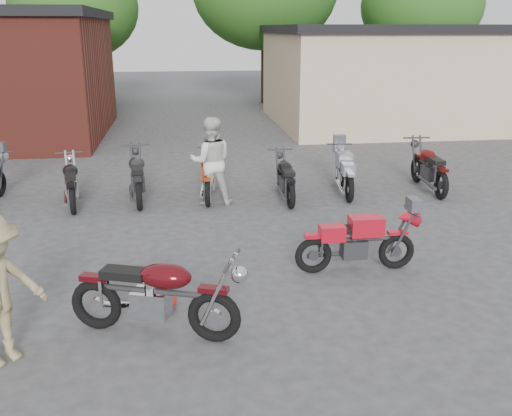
{
  "coord_description": "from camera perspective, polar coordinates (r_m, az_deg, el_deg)",
  "views": [
    {
      "loc": [
        -0.36,
        -7.07,
        3.67
      ],
      "look_at": [
        0.81,
        1.59,
        0.9
      ],
      "focal_mm": 40.0,
      "sensor_mm": 36.0,
      "label": 1
    }
  ],
  "objects": [
    {
      "name": "tree_1",
      "position": [
        29.44,
        -17.55,
        16.88
      ],
      "size": [
        5.92,
        5.92,
        7.4
      ],
      "primitive_type": null,
      "color": "#275316",
      "rests_on": "ground"
    },
    {
      "name": "tree_3",
      "position": [
        31.59,
        16.07,
        17.18
      ],
      "size": [
        6.08,
        6.08,
        7.6
      ],
      "primitive_type": null,
      "color": "#275316",
      "rests_on": "ground"
    },
    {
      "name": "row_bike_5",
      "position": [
        12.65,
        2.98,
        3.25
      ],
      "size": [
        0.66,
        1.88,
        1.09
      ],
      "primitive_type": null,
      "rotation": [
        0.0,
        0.0,
        1.55
      ],
      "color": "black",
      "rests_on": "ground"
    },
    {
      "name": "row_bike_7",
      "position": [
        13.97,
        16.9,
        4.15
      ],
      "size": [
        0.79,
        2.12,
        1.21
      ],
      "primitive_type": null,
      "rotation": [
        0.0,
        0.0,
        1.52
      ],
      "color": "#4E0A09",
      "rests_on": "ground"
    },
    {
      "name": "ground",
      "position": [
        7.97,
        -4.3,
        -9.88
      ],
      "size": [
        90.0,
        90.0,
        0.0
      ],
      "primitive_type": "plane",
      "color": "#38383B"
    },
    {
      "name": "stucco_building",
      "position": [
        23.86,
        14.48,
        12.44
      ],
      "size": [
        10.0,
        8.0,
        3.5
      ],
      "primitive_type": "cube",
      "color": "tan",
      "rests_on": "ground"
    },
    {
      "name": "row_bike_2",
      "position": [
        12.87,
        -18.0,
        2.68
      ],
      "size": [
        0.94,
        1.97,
        1.1
      ],
      "primitive_type": null,
      "rotation": [
        0.0,
        0.0,
        1.74
      ],
      "color": "black",
      "rests_on": "ground"
    },
    {
      "name": "row_bike_6",
      "position": [
        13.26,
        8.85,
        3.8
      ],
      "size": [
        0.85,
        1.98,
        1.11
      ],
      "primitive_type": null,
      "rotation": [
        0.0,
        0.0,
        1.45
      ],
      "color": "gray",
      "rests_on": "ground"
    },
    {
      "name": "sportbike",
      "position": [
        9.01,
        10.2,
        -3.04
      ],
      "size": [
        1.85,
        0.62,
        1.07
      ],
      "primitive_type": null,
      "rotation": [
        0.0,
        0.0,
        -0.0
      ],
      "color": "red",
      "rests_on": "ground"
    },
    {
      "name": "vintage_motorcycle",
      "position": [
        7.12,
        -9.94,
        -8.1
      ],
      "size": [
        2.24,
        1.37,
        1.23
      ],
      "primitive_type": null,
      "rotation": [
        0.0,
        0.0,
        -0.34
      ],
      "color": "#45080D",
      "rests_on": "ground"
    },
    {
      "name": "row_bike_3",
      "position": [
        12.85,
        -11.79,
        3.39
      ],
      "size": [
        0.85,
        2.12,
        1.2
      ],
      "primitive_type": null,
      "rotation": [
        0.0,
        0.0,
        1.66
      ],
      "color": "black",
      "rests_on": "ground"
    },
    {
      "name": "tree_2",
      "position": [
        29.4,
        0.88,
        19.01
      ],
      "size": [
        7.04,
        7.04,
        8.8
      ],
      "primitive_type": null,
      "color": "#275316",
      "rests_on": "ground"
    },
    {
      "name": "helmet",
      "position": [
        7.93,
        -8.92,
        -9.18
      ],
      "size": [
        0.34,
        0.34,
        0.25
      ],
      "primitive_type": "ellipsoid",
      "rotation": [
        0.0,
        0.0,
        -0.27
      ],
      "color": "red",
      "rests_on": "ground"
    },
    {
      "name": "person_light",
      "position": [
        12.24,
        -4.53,
        4.67
      ],
      "size": [
        0.93,
        0.72,
        1.89
      ],
      "primitive_type": "imported",
      "rotation": [
        0.0,
        0.0,
        3.13
      ],
      "color": "silver",
      "rests_on": "ground"
    },
    {
      "name": "row_bike_4",
      "position": [
        12.83,
        -4.71,
        3.45
      ],
      "size": [
        0.81,
        1.95,
        1.1
      ],
      "primitive_type": null,
      "rotation": [
        0.0,
        0.0,
        1.47
      ],
      "color": "#BA350F",
      "rests_on": "ground"
    }
  ]
}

